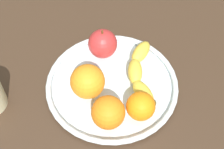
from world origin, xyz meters
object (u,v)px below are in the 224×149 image
apple (103,44)px  orange_center (108,112)px  fruit_bowl (112,85)px  banana (140,73)px  orange_back_right (141,106)px  orange_front_right (88,81)px

apple → orange_center: apple is taller
fruit_bowl → banana: banana is taller
banana → orange_center: 13.37cm
apple → fruit_bowl: bearing=22.0°
apple → orange_back_right: size_ratio=1.26×
fruit_bowl → orange_back_right: bearing=43.8°
orange_center → orange_back_right: (-2.60, 6.25, -0.43)cm
banana → orange_center: orange_center is taller
banana → orange_back_right: (9.51, 0.87, 1.41)cm
apple → orange_front_right: bearing=-7.3°
fruit_bowl → orange_center: 10.68cm
banana → orange_center: bearing=-31.4°
banana → orange_front_right: size_ratio=2.55×
banana → orange_front_right: 12.22cm
fruit_bowl → orange_center: orange_center is taller
orange_front_right → orange_center: bearing=38.7°
apple → orange_front_right: (11.26, -1.45, 0.32)cm
orange_front_right → banana: bearing=116.7°
apple → orange_center: size_ratio=1.11×
apple → orange_center: (17.95, 3.91, 0.03)cm
fruit_bowl → orange_back_right: (7.15, 6.85, 3.89)cm
orange_front_right → orange_back_right: bearing=70.6°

